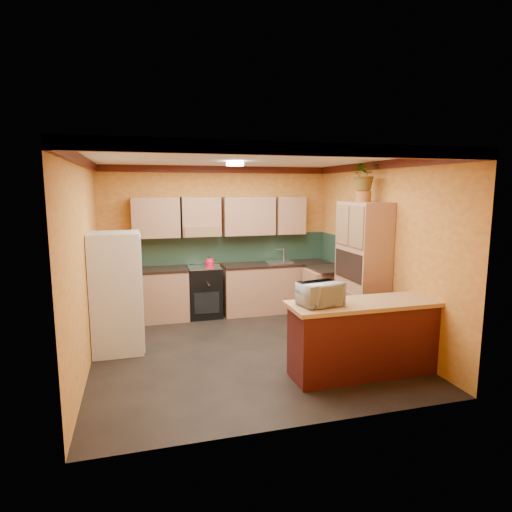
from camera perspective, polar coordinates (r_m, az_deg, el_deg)
The scene contains 15 objects.
room_shell at distance 6.16m, azimuth -1.92°, elevation 7.05°, with size 4.24×4.24×2.72m.
base_cabinets_back at distance 7.92m, azimuth -2.43°, elevation -4.59°, with size 3.65×0.60×0.88m, color tan.
countertop_back at distance 7.82m, azimuth -2.46°, elevation -1.31°, with size 3.65×0.62×0.04m, color black.
stove at distance 7.80m, azimuth -6.92°, elevation -4.74°, with size 0.58×0.58×0.91m, color black.
kettle at distance 7.66m, azimuth -6.20°, elevation -0.82°, with size 0.17×0.17×0.18m, color red, non-canonical shape.
sink at distance 8.03m, azimuth 2.94°, elevation -0.80°, with size 0.48×0.40×0.03m, color silver.
base_cabinets_right at distance 7.72m, azimuth 9.74°, elevation -5.08°, with size 0.60×0.80×0.88m, color tan.
countertop_right at distance 7.62m, azimuth 9.83°, elevation -1.72°, with size 0.62×0.80×0.04m, color black.
fridge at distance 6.33m, azimuth -18.08°, elevation -4.66°, with size 0.68×0.66×1.70m, color silver.
pantry at distance 6.72m, azimuth 13.99°, elevation -1.98°, with size 0.48×0.90×2.10m, color tan.
fern_pot at distance 6.65m, azimuth 14.15°, elevation 7.71°, with size 0.22×0.22×0.16m, color #9C5525.
fern at distance 6.65m, azimuth 14.26°, elevation 10.57°, with size 0.45×0.39×0.50m, color tan.
breakfast_bar at distance 5.55m, azimuth 14.07°, elevation -10.81°, with size 1.80×0.55×0.88m, color #531A13.
bar_top at distance 5.42m, azimuth 14.26°, elevation -6.17°, with size 1.90×0.65×0.05m, color tan.
microwave at distance 5.11m, azimuth 8.56°, elevation -5.02°, with size 0.49×0.33×0.27m, color silver.
Camera 1 is at (-1.43, -5.70, 2.29)m, focal length 30.00 mm.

